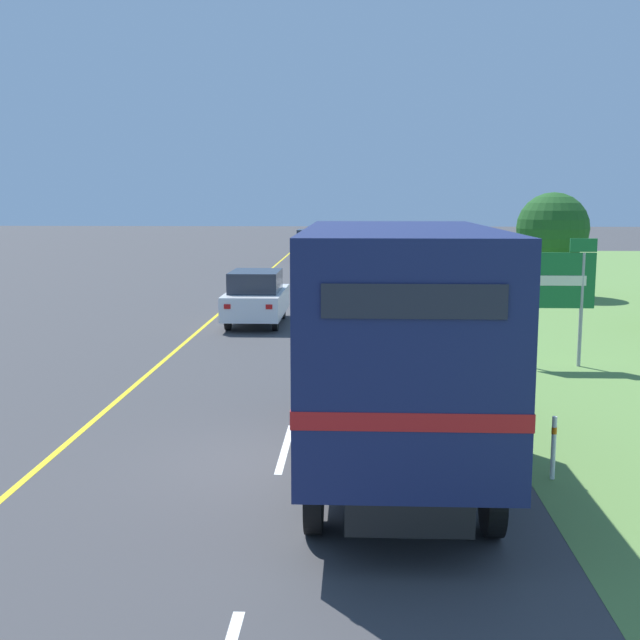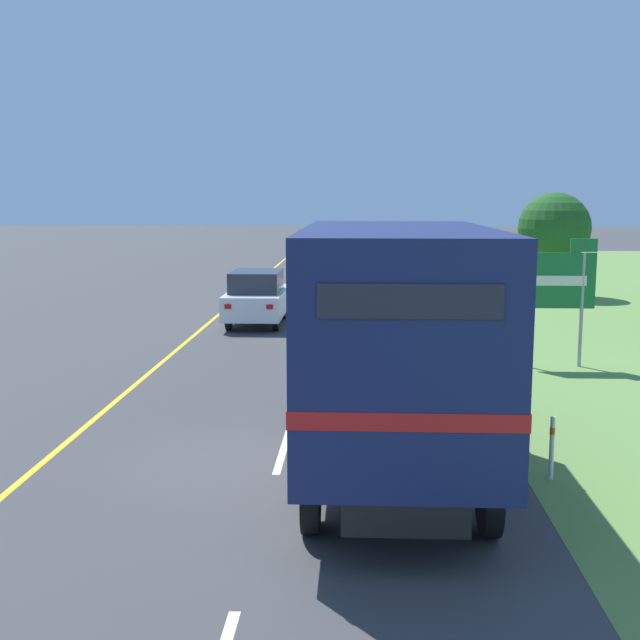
{
  "view_description": "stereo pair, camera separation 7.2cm",
  "coord_description": "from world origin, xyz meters",
  "px_view_note": "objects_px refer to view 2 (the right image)",
  "views": [
    {
      "loc": [
        1.14,
        -12.04,
        4.12
      ],
      "look_at": [
        0.3,
        6.81,
        1.2
      ],
      "focal_mm": 45.0,
      "sensor_mm": 36.0,
      "label": 1
    },
    {
      "loc": [
        1.21,
        -12.04,
        4.12
      ],
      "look_at": [
        0.3,
        6.81,
        1.2
      ],
      "focal_mm": 45.0,
      "sensor_mm": 36.0,
      "label": 2
    }
  ],
  "objects_px": {
    "highway_sign": "(555,285)",
    "lead_car_blue_ahead": "(312,245)",
    "delineator_post": "(552,446)",
    "lead_car_white_ahead": "(376,263)",
    "roadside_tree_mid": "(554,229)",
    "lead_car_white": "(257,297)",
    "horse_trailer_truck": "(394,338)"
  },
  "relations": [
    {
      "from": "lead_car_white_ahead",
      "to": "highway_sign",
      "type": "height_order",
      "value": "highway_sign"
    },
    {
      "from": "horse_trailer_truck",
      "to": "lead_car_white_ahead",
      "type": "distance_m",
      "value": 26.58
    },
    {
      "from": "horse_trailer_truck",
      "to": "lead_car_white",
      "type": "relative_size",
      "value": 1.94
    },
    {
      "from": "delineator_post",
      "to": "lead_car_white",
      "type": "bearing_deg",
      "value": 113.34
    },
    {
      "from": "lead_car_white",
      "to": "lead_car_blue_ahead",
      "type": "xyz_separation_m",
      "value": [
        0.23,
        26.39,
        0.1
      ]
    },
    {
      "from": "lead_car_blue_ahead",
      "to": "lead_car_white",
      "type": "bearing_deg",
      "value": -90.5
    },
    {
      "from": "lead_car_white_ahead",
      "to": "roadside_tree_mid",
      "type": "xyz_separation_m",
      "value": [
        7.2,
        -4.75,
        1.82
      ]
    },
    {
      "from": "lead_car_white_ahead",
      "to": "highway_sign",
      "type": "distance_m",
      "value": 19.24
    },
    {
      "from": "lead_car_blue_ahead",
      "to": "highway_sign",
      "type": "relative_size",
      "value": 1.26
    },
    {
      "from": "lead_car_blue_ahead",
      "to": "roadside_tree_mid",
      "type": "height_order",
      "value": "roadside_tree_mid"
    },
    {
      "from": "horse_trailer_truck",
      "to": "lead_car_white_ahead",
      "type": "bearing_deg",
      "value": 89.34
    },
    {
      "from": "delineator_post",
      "to": "lead_car_white_ahead",
      "type": "bearing_deg",
      "value": 94.28
    },
    {
      "from": "lead_car_white_ahead",
      "to": "delineator_post",
      "type": "bearing_deg",
      "value": -85.72
    },
    {
      "from": "horse_trailer_truck",
      "to": "lead_car_white_ahead",
      "type": "xyz_separation_m",
      "value": [
        0.3,
        26.56,
        -1.07
      ]
    },
    {
      "from": "horse_trailer_truck",
      "to": "lead_car_blue_ahead",
      "type": "relative_size",
      "value": 2.01
    },
    {
      "from": "highway_sign",
      "to": "lead_car_blue_ahead",
      "type": "bearing_deg",
      "value": 103.47
    },
    {
      "from": "lead_car_blue_ahead",
      "to": "roadside_tree_mid",
      "type": "bearing_deg",
      "value": -59.03
    },
    {
      "from": "horse_trailer_truck",
      "to": "lead_car_white_ahead",
      "type": "height_order",
      "value": "horse_trailer_truck"
    },
    {
      "from": "horse_trailer_truck",
      "to": "lead_car_blue_ahead",
      "type": "distance_m",
      "value": 40.45
    },
    {
      "from": "lead_car_white",
      "to": "roadside_tree_mid",
      "type": "distance_m",
      "value": 13.94
    },
    {
      "from": "horse_trailer_truck",
      "to": "roadside_tree_mid",
      "type": "xyz_separation_m",
      "value": [
        7.5,
        21.81,
        0.75
      ]
    },
    {
      "from": "highway_sign",
      "to": "lead_car_white",
      "type": "bearing_deg",
      "value": 142.55
    },
    {
      "from": "highway_sign",
      "to": "horse_trailer_truck",
      "type": "bearing_deg",
      "value": -118.56
    },
    {
      "from": "delineator_post",
      "to": "horse_trailer_truck",
      "type": "bearing_deg",
      "value": 172.56
    },
    {
      "from": "horse_trailer_truck",
      "to": "roadside_tree_mid",
      "type": "bearing_deg",
      "value": 71.02
    },
    {
      "from": "lead_car_white",
      "to": "delineator_post",
      "type": "relative_size",
      "value": 4.28
    },
    {
      "from": "horse_trailer_truck",
      "to": "delineator_post",
      "type": "xyz_separation_m",
      "value": [
        2.32,
        -0.3,
        -1.54
      ]
    },
    {
      "from": "lead_car_blue_ahead",
      "to": "highway_sign",
      "type": "bearing_deg",
      "value": -76.53
    },
    {
      "from": "highway_sign",
      "to": "roadside_tree_mid",
      "type": "bearing_deg",
      "value": 76.85
    },
    {
      "from": "horse_trailer_truck",
      "to": "highway_sign",
      "type": "relative_size",
      "value": 2.52
    },
    {
      "from": "delineator_post",
      "to": "highway_sign",
      "type": "bearing_deg",
      "value": 76.71
    },
    {
      "from": "horse_trailer_truck",
      "to": "lead_car_blue_ahead",
      "type": "xyz_separation_m",
      "value": [
        -3.58,
        40.28,
        -1.04
      ]
    }
  ]
}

